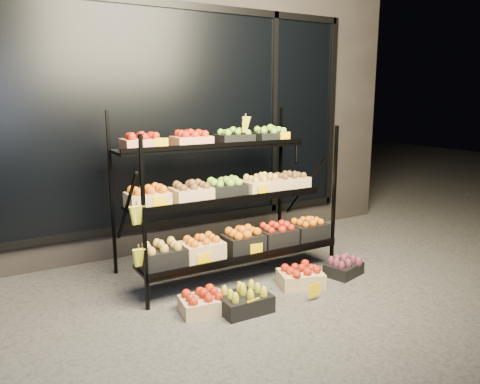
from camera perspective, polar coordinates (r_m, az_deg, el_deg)
ground at (r=4.46m, az=2.43°, el=-12.09°), size 24.00×24.00×0.00m
building at (r=6.41m, az=-10.27°, el=11.09°), size 6.00×2.08×3.50m
display_rack at (r=4.70m, az=-1.53°, el=-0.72°), size 2.18×1.02×1.70m
tag_floor_a at (r=3.97m, az=1.65°, el=-14.26°), size 0.13×0.01×0.12m
tag_floor_b at (r=4.32m, az=9.06°, el=-12.21°), size 0.13×0.01×0.12m
floor_crate_left at (r=4.06m, az=-4.52°, el=-13.21°), size 0.41×0.33×0.19m
floor_crate_midleft at (r=4.06m, az=0.53°, el=-13.03°), size 0.43×0.32×0.21m
floor_crate_midright at (r=4.60m, az=7.40°, el=-10.13°), size 0.48×0.41×0.21m
floor_crate_right at (r=4.93m, az=12.52°, el=-8.89°), size 0.42×0.36×0.19m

